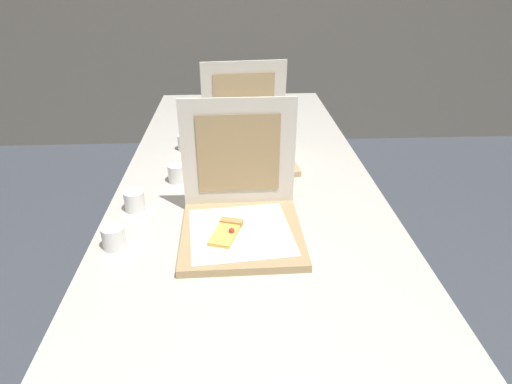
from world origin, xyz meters
TOP-DOWN VIEW (x-y plane):
  - table at (0.00, 0.65)m, footprint 0.90×2.35m
  - pizza_box_front at (-0.03, 0.35)m, footprint 0.34×0.35m
  - pizza_box_middle at (0.01, 0.87)m, footprint 0.37×0.37m
  - cup_white_near_left at (-0.38, 0.28)m, footprint 0.06×0.06m
  - cup_white_mid at (-0.25, 0.68)m, footprint 0.06×0.06m
  - cup_white_far at (-0.25, 0.98)m, footprint 0.06×0.06m
  - cup_white_near_center at (-0.36, 0.49)m, footprint 0.06×0.06m

SIDE VIEW (x-z plane):
  - table at x=0.00m, z-range 0.33..1.09m
  - cup_white_near_left at x=-0.38m, z-range 0.76..0.82m
  - cup_white_mid at x=-0.25m, z-range 0.76..0.82m
  - cup_white_far at x=-0.25m, z-range 0.76..0.82m
  - cup_white_near_center at x=-0.36m, z-range 0.76..0.82m
  - pizza_box_middle at x=0.01m, z-range 0.63..0.99m
  - pizza_box_front at x=-0.03m, z-range 0.63..0.99m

